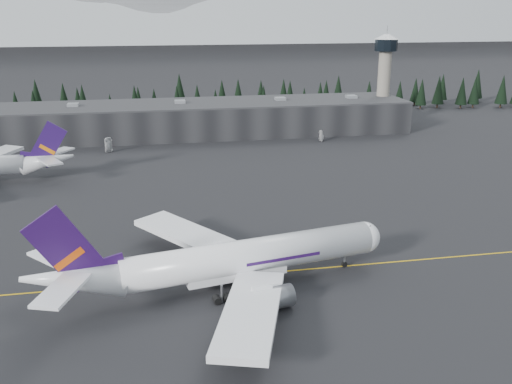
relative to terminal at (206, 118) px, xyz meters
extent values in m
plane|color=black|center=(0.00, -125.00, -6.30)|extent=(1400.00, 1400.00, 0.00)
cube|color=gold|center=(0.00, -127.00, -6.29)|extent=(400.00, 0.40, 0.02)
cube|color=black|center=(0.00, 0.00, -0.30)|extent=(160.00, 30.00, 12.00)
cube|color=#333335|center=(0.00, 0.00, 6.00)|extent=(160.00, 30.00, 0.60)
cylinder|color=gray|center=(75.00, 3.00, 9.70)|extent=(5.20, 5.20, 32.00)
cylinder|color=black|center=(75.00, 3.00, 26.95)|extent=(9.20, 9.20, 4.50)
cone|color=silver|center=(75.00, 3.00, 30.40)|extent=(10.00, 10.00, 2.00)
cube|color=black|center=(0.00, 37.00, 1.20)|extent=(360.00, 20.00, 15.00)
cylinder|color=white|center=(-5.81, -130.84, -0.71)|extent=(47.06, 14.56, 6.10)
sphere|color=white|center=(17.16, -126.56, -0.71)|extent=(6.10, 6.10, 6.10)
cone|color=white|center=(-35.77, -136.42, 0.20)|extent=(17.89, 9.12, 8.83)
cube|color=white|center=(-14.69, -116.48, -2.34)|extent=(24.10, 27.32, 2.60)
cylinder|color=gray|center=(-7.68, -120.85, -4.07)|extent=(7.20, 5.00, 3.86)
cube|color=white|center=(-8.92, -147.43, -2.34)|extent=(16.28, 29.59, 2.60)
cylinder|color=gray|center=(-3.95, -140.82, -4.07)|extent=(7.20, 5.00, 3.86)
cube|color=#2A0F4A|center=(-36.27, -136.52, 5.38)|extent=(12.74, 2.86, 15.13)
cube|color=#EA520D|center=(-36.07, -136.48, 3.86)|extent=(4.97, 1.47, 3.73)
cube|color=white|center=(-38.89, -130.80, 1.62)|extent=(10.74, 11.46, 0.51)
cube|color=white|center=(-36.65, -142.79, 1.62)|extent=(8.03, 12.06, 0.51)
cylinder|color=black|center=(13.16, -127.30, -4.78)|extent=(0.51, 0.51, 3.05)
cylinder|color=black|center=(-13.64, -127.65, -4.78)|extent=(0.51, 0.51, 3.05)
cylinder|color=black|center=(-11.97, -136.64, -4.78)|extent=(0.51, 0.51, 3.05)
cone|color=silver|center=(-51.68, -55.51, -0.37)|extent=(15.90, 6.58, 8.05)
cube|color=#25104B|center=(-51.21, -55.54, 4.35)|extent=(11.74, 1.25, 13.80)
cube|color=orange|center=(-51.40, -55.53, 2.96)|extent=(4.54, 0.82, 3.40)
cube|color=silver|center=(-50.20, -61.18, 0.93)|extent=(8.24, 10.98, 0.46)
cube|color=silver|center=(-49.46, -50.09, 0.93)|extent=(9.14, 10.79, 0.46)
imported|color=silver|center=(-36.65, -23.96, -5.55)|extent=(4.56, 5.94, 1.50)
imported|color=silver|center=(41.09, -21.49, -5.57)|extent=(4.59, 2.84, 1.46)
camera|label=1|loc=(-22.59, -222.87, 41.54)|focal=40.00mm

